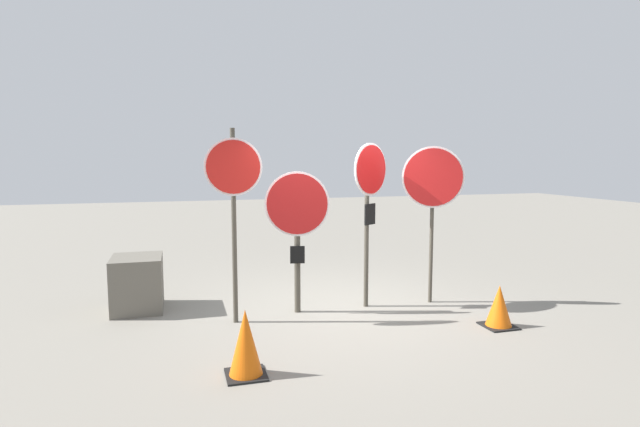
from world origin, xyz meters
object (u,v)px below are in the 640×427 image
stop_sign_1 (297,217)px  traffic_cone_1 (499,306)px  traffic_cone_0 (246,343)px  stop_sign_2 (370,188)px  stop_sign_0 (234,185)px  stop_sign_3 (433,186)px  storage_crate (137,283)px

stop_sign_1 → traffic_cone_1: bearing=-16.5°
traffic_cone_0 → stop_sign_2: bearing=42.0°
stop_sign_2 → traffic_cone_0: 3.14m
stop_sign_1 → stop_sign_2: (1.08, -0.00, 0.39)m
stop_sign_0 → stop_sign_1: 1.04m
stop_sign_0 → stop_sign_2: size_ratio=1.07×
stop_sign_0 → traffic_cone_1: stop_sign_0 is taller
traffic_cone_1 → stop_sign_2: bearing=135.5°
stop_sign_2 → traffic_cone_1: size_ratio=4.36×
stop_sign_3 → traffic_cone_0: bearing=-122.7°
traffic_cone_1 → storage_crate: bearing=155.6°
stop_sign_3 → storage_crate: (-4.27, 0.87, -1.40)m
storage_crate → stop_sign_0: bearing=-37.4°
stop_sign_2 → stop_sign_1: bearing=146.7°
stop_sign_0 → stop_sign_1: (0.90, 0.20, -0.47)m
traffic_cone_0 → storage_crate: (-1.22, 2.67, 0.05)m
traffic_cone_1 → storage_crate: 5.07m
stop_sign_1 → storage_crate: (-2.21, 0.79, -0.99)m
traffic_cone_0 → traffic_cone_1: (3.40, 0.57, -0.07)m
stop_sign_1 → stop_sign_3: size_ratio=0.85×
traffic_cone_0 → stop_sign_0: bearing=86.9°
stop_sign_3 → traffic_cone_1: size_ratio=4.29×
stop_sign_3 → traffic_cone_0: 3.83m
stop_sign_1 → traffic_cone_0: size_ratio=2.93×
stop_sign_0 → stop_sign_2: stop_sign_0 is taller
stop_sign_1 → traffic_cone_0: (-0.99, -1.87, -1.04)m
storage_crate → stop_sign_2: bearing=-13.6°
stop_sign_3 → traffic_cone_0: size_ratio=3.45×
traffic_cone_1 → traffic_cone_0: bearing=-170.4°
stop_sign_2 → stop_sign_3: (0.98, -0.07, 0.02)m
stop_sign_1 → storage_crate: 2.55m
stop_sign_2 → stop_sign_0: bearing=152.6°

